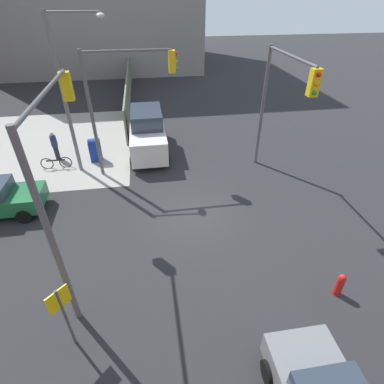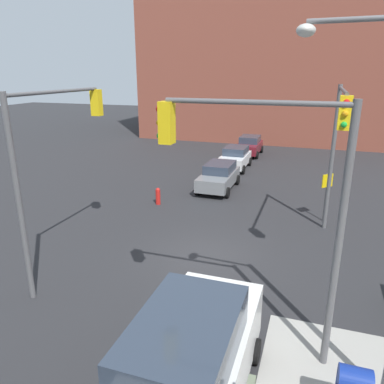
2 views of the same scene
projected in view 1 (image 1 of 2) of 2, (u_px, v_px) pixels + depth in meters
ground_plane at (194, 215)px, 13.93m from camera, size 120.00×120.00×0.00m
sidewalk_corner at (41, 145)px, 20.11m from camera, size 12.00×12.00×0.01m
construction_fence at (128, 89)px, 26.82m from camera, size 18.33×0.12×2.40m
traffic_signal_nw_corner at (57, 157)px, 8.82m from camera, size 5.65×0.36×6.50m
traffic_signal_se_corner at (280, 95)px, 14.04m from camera, size 4.95×0.36×6.50m
traffic_signal_ne_corner at (123, 91)px, 14.65m from camera, size 0.36×4.51×6.50m
street_lamp_corner at (69, 87)px, 14.79m from camera, size 0.56×2.67×8.00m
warning_sign_two_way at (62, 309)px, 8.04m from camera, size 0.48×0.48×2.40m
mailbox_blue at (95, 149)px, 17.91m from camera, size 0.56×0.64×1.43m
fire_hydrant at (340, 284)px, 10.11m from camera, size 0.26×0.26×0.94m
van_white_delivery at (148, 133)px, 18.66m from camera, size 5.40×2.32×2.62m
pedestrian_crossing at (55, 145)px, 18.01m from camera, size 0.36×0.36×1.74m
bicycle_leaning_on_fence at (56, 163)px, 17.38m from camera, size 0.05×1.75×0.97m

